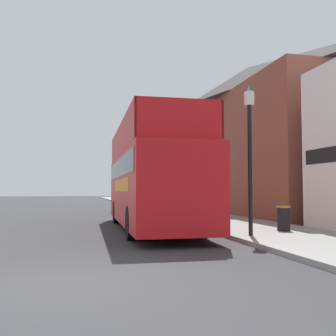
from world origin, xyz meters
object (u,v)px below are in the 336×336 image
(parked_car_ahead_of_bus, at_px, (134,204))
(litter_bin, at_px, (284,217))
(lamp_post_second, at_px, (173,150))
(tour_bus, at_px, (151,182))
(lamp_post_nearest, at_px, (250,131))

(parked_car_ahead_of_bus, distance_m, litter_bin, 12.46)
(lamp_post_second, distance_m, litter_bin, 8.89)
(tour_bus, xyz_separation_m, litter_bin, (4.10, -2.97, -1.27))
(tour_bus, height_order, lamp_post_second, lamp_post_second)
(litter_bin, bearing_deg, tour_bus, 144.10)
(tour_bus, bearing_deg, lamp_post_second, 68.60)
(lamp_post_nearest, height_order, lamp_post_second, lamp_post_second)
(parked_car_ahead_of_bus, distance_m, lamp_post_second, 5.12)
(lamp_post_nearest, xyz_separation_m, litter_bin, (1.69, 0.98, -2.82))
(tour_bus, distance_m, litter_bin, 5.22)
(lamp_post_second, bearing_deg, parked_car_ahead_of_bus, 111.81)
(lamp_post_nearest, bearing_deg, litter_bin, 30.15)
(lamp_post_nearest, relative_size, litter_bin, 5.48)
(lamp_post_nearest, height_order, litter_bin, lamp_post_nearest)
(tour_bus, xyz_separation_m, lamp_post_second, (2.19, 5.15, 1.82))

